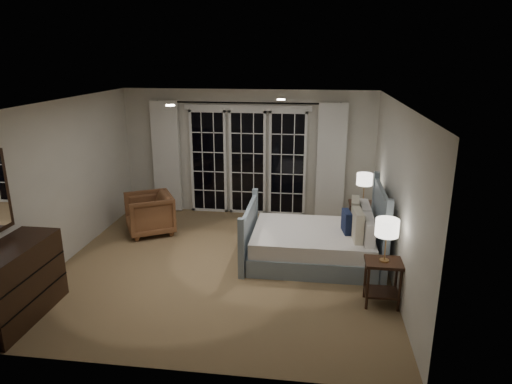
# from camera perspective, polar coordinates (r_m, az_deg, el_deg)

# --- Properties ---
(floor) EXTENTS (5.00, 5.00, 0.00)m
(floor) POSITION_cam_1_polar(r_m,az_deg,el_deg) (7.21, -4.00, -9.05)
(floor) COLOR olive
(floor) RESTS_ON ground
(ceiling) EXTENTS (5.00, 5.00, 0.00)m
(ceiling) POSITION_cam_1_polar(r_m,az_deg,el_deg) (6.52, -4.46, 11.12)
(ceiling) COLOR white
(ceiling) RESTS_ON wall_back
(wall_left) EXTENTS (0.02, 5.00, 2.50)m
(wall_left) POSITION_cam_1_polar(r_m,az_deg,el_deg) (7.66, -22.86, 1.18)
(wall_left) COLOR beige
(wall_left) RESTS_ON floor
(wall_right) EXTENTS (0.02, 5.00, 2.50)m
(wall_right) POSITION_cam_1_polar(r_m,az_deg,el_deg) (6.72, 17.14, -0.30)
(wall_right) COLOR beige
(wall_right) RESTS_ON floor
(wall_back) EXTENTS (5.00, 0.02, 2.50)m
(wall_back) POSITION_cam_1_polar(r_m,az_deg,el_deg) (9.15, -1.04, 4.90)
(wall_back) COLOR beige
(wall_back) RESTS_ON floor
(wall_front) EXTENTS (5.00, 0.02, 2.50)m
(wall_front) POSITION_cam_1_polar(r_m,az_deg,el_deg) (4.50, -10.74, -8.43)
(wall_front) COLOR beige
(wall_front) RESTS_ON floor
(french_doors) EXTENTS (2.50, 0.04, 2.20)m
(french_doors) POSITION_cam_1_polar(r_m,az_deg,el_deg) (9.14, -1.07, 3.87)
(french_doors) COLOR black
(french_doors) RESTS_ON wall_back
(curtain_rod) EXTENTS (3.50, 0.03, 0.03)m
(curtain_rod) POSITION_cam_1_polar(r_m,az_deg,el_deg) (8.89, -1.17, 11.08)
(curtain_rod) COLOR black
(curtain_rod) RESTS_ON wall_back
(curtain_left) EXTENTS (0.55, 0.10, 2.25)m
(curtain_left) POSITION_cam_1_polar(r_m,az_deg,el_deg) (9.44, -11.13, 4.34)
(curtain_left) COLOR silver
(curtain_left) RESTS_ON curtain_rod
(curtain_right) EXTENTS (0.55, 0.10, 2.25)m
(curtain_right) POSITION_cam_1_polar(r_m,az_deg,el_deg) (8.96, 9.37, 3.76)
(curtain_right) COLOR silver
(curtain_right) RESTS_ON curtain_rod
(downlight_a) EXTENTS (0.12, 0.12, 0.01)m
(downlight_a) POSITION_cam_1_polar(r_m,az_deg,el_deg) (7.00, 3.14, 11.46)
(downlight_a) COLOR white
(downlight_a) RESTS_ON ceiling
(downlight_b) EXTENTS (0.12, 0.12, 0.01)m
(downlight_b) POSITION_cam_1_polar(r_m,az_deg,el_deg) (6.29, -10.67, 10.59)
(downlight_b) COLOR white
(downlight_b) RESTS_ON ceiling
(bed) EXTENTS (2.08, 1.48, 1.20)m
(bed) POSITION_cam_1_polar(r_m,az_deg,el_deg) (7.27, 7.61, -6.24)
(bed) COLOR gray
(bed) RESTS_ON floor
(nightstand_left) EXTENTS (0.47, 0.38, 0.62)m
(nightstand_left) POSITION_cam_1_polar(r_m,az_deg,el_deg) (6.20, 15.57, -10.09)
(nightstand_left) COLOR black
(nightstand_left) RESTS_ON floor
(nightstand_right) EXTENTS (0.48, 0.38, 0.62)m
(nightstand_right) POSITION_cam_1_polar(r_m,az_deg,el_deg) (8.34, 13.12, -2.73)
(nightstand_right) COLOR black
(nightstand_right) RESTS_ON floor
(lamp_left) EXTENTS (0.29, 0.29, 0.57)m
(lamp_left) POSITION_cam_1_polar(r_m,az_deg,el_deg) (5.93, 16.07, -4.35)
(lamp_left) COLOR #BB874B
(lamp_left) RESTS_ON nightstand_left
(lamp_right) EXTENTS (0.28, 0.28, 0.54)m
(lamp_right) POSITION_cam_1_polar(r_m,az_deg,el_deg) (8.16, 13.42, 1.50)
(lamp_right) COLOR #BB874B
(lamp_right) RESTS_ON nightstand_right
(armchair) EXTENTS (1.10, 1.09, 0.74)m
(armchair) POSITION_cam_1_polar(r_m,az_deg,el_deg) (8.50, -13.19, -2.67)
(armchair) COLOR brown
(armchair) RESTS_ON floor
(dresser) EXTENTS (0.57, 1.34, 0.95)m
(dresser) POSITION_cam_1_polar(r_m,az_deg,el_deg) (6.37, -28.00, -10.05)
(dresser) COLOR black
(dresser) RESTS_ON floor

